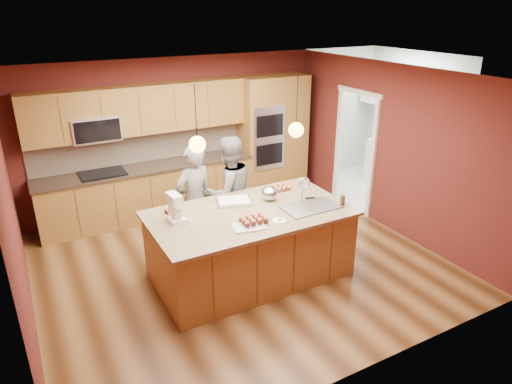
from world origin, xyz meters
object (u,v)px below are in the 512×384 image
island (251,243)px  person_left (194,200)px  person_right (229,192)px  stand_mixer (175,210)px  mixing_bowl (269,194)px

island → person_left: size_ratio=1.57×
person_right → stand_mixer: person_right is taller
person_left → mixing_bowl: person_left is taller
island → stand_mixer: (-0.97, 0.20, 0.64)m
person_left → mixing_bowl: size_ratio=7.14×
island → person_left: bearing=112.5°
person_left → stand_mixer: 1.01m
island → person_right: size_ratio=1.53×
island → person_right: (0.15, 1.00, 0.37)m
person_right → island: bearing=75.5°
stand_mixer → mixing_bowl: stand_mixer is taller
stand_mixer → mixing_bowl: size_ratio=1.56×
person_left → person_right: size_ratio=0.97×
mixing_bowl → person_right: bearing=108.8°
person_left → person_right: bearing=167.6°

